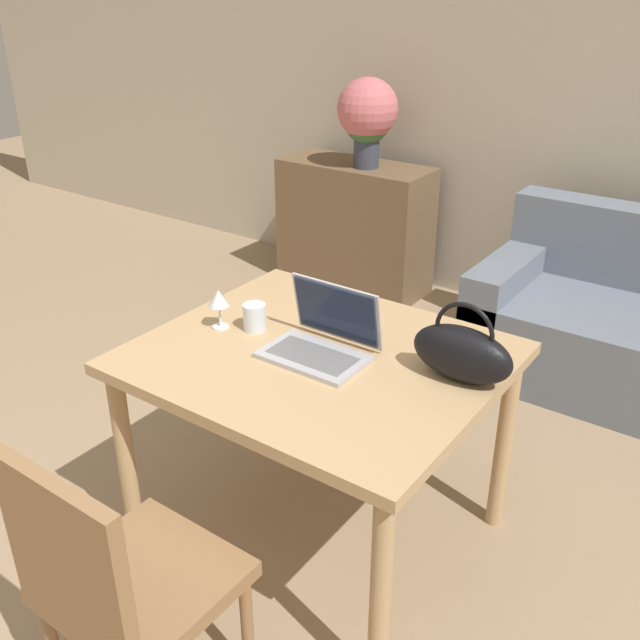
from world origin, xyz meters
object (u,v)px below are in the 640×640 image
object	(u,v)px
couch	(630,332)
flower_vase	(367,115)
wine_glass	(219,300)
handbag	(462,353)
chair	(118,581)
laptop	(324,335)
drinking_glass	(255,317)

from	to	relation	value
couch	flower_vase	distance (m)	1.89
wine_glass	handbag	world-z (taller)	handbag
wine_glass	chair	bearing A→B (deg)	-65.11
flower_vase	couch	bearing A→B (deg)	-7.69
laptop	flower_vase	world-z (taller)	flower_vase
couch	handbag	world-z (taller)	handbag
laptop	couch	bearing A→B (deg)	70.53
couch	handbag	size ratio (longest dim) A/B	4.52
chair	drinking_glass	distance (m)	0.97
wine_glass	couch	bearing A→B (deg)	60.77
wine_glass	handbag	bearing A→B (deg)	10.96
chair	laptop	xyz separation A→B (m)	(0.01, 0.89, 0.32)
couch	flower_vase	world-z (taller)	flower_vase
chair	flower_vase	xyz separation A→B (m)	(-1.06, 2.85, 0.62)
drinking_glass	handbag	bearing A→B (deg)	8.07
chair	laptop	bearing A→B (deg)	89.72
wine_glass	handbag	xyz separation A→B (m)	(0.83, 0.16, -0.01)
couch	wine_glass	size ratio (longest dim) A/B	10.12
couch	handbag	distance (m)	1.74
drinking_glass	flower_vase	world-z (taller)	flower_vase
flower_vase	chair	bearing A→B (deg)	-69.68
drinking_glass	flower_vase	bearing A→B (deg)	111.64
flower_vase	wine_glass	bearing A→B (deg)	-71.61
couch	laptop	distance (m)	1.92
chair	handbag	bearing A→B (deg)	66.04
drinking_glass	flower_vase	xyz separation A→B (m)	(-0.78, 1.97, 0.31)
handbag	couch	bearing A→B (deg)	83.78
chair	laptop	size ratio (longest dim) A/B	2.68
chair	laptop	world-z (taller)	laptop
wine_glass	flower_vase	size ratio (longest dim) A/B	0.27
chair	flower_vase	distance (m)	3.10
drinking_glass	wine_glass	world-z (taller)	wine_glass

